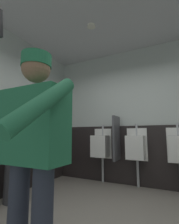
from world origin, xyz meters
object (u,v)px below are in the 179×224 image
object	(u,v)px
urinal_left	(101,146)
person	(32,144)
urinal_middle	(136,147)
trash_bin	(17,179)
urinal_right	(179,148)
hand_dryer	(15,131)

from	to	relation	value
urinal_left	person	distance (m)	2.57
urinal_middle	trash_bin	bearing A→B (deg)	-136.23
urinal_right	hand_dryer	bearing A→B (deg)	-150.92
urinal_right	trash_bin	bearing A→B (deg)	-147.13
urinal_left	urinal_right	size ratio (longest dim) A/B	1.00
urinal_middle	person	world-z (taller)	person
hand_dryer	person	bearing A→B (deg)	-35.65
urinal_right	hand_dryer	size ratio (longest dim) A/B	4.43
urinal_middle	urinal_right	bearing A→B (deg)	0.00
urinal_middle	person	xyz separation A→B (m)	(-0.21, -2.51, 0.18)
urinal_left	urinal_right	world-z (taller)	same
urinal_right	hand_dryer	xyz separation A→B (m)	(-2.51, -1.40, 0.30)
person	hand_dryer	world-z (taller)	person
person	urinal_left	bearing A→B (deg)	102.14
hand_dryer	urinal_right	bearing A→B (deg)	29.08
urinal_middle	urinal_right	distance (m)	0.75
trash_bin	hand_dryer	size ratio (longest dim) A/B	2.37
urinal_left	hand_dryer	xyz separation A→B (m)	(-1.01, -1.40, 0.30)
urinal_left	trash_bin	bearing A→B (deg)	-118.40
urinal_middle	urinal_right	xyz separation A→B (m)	(0.75, 0.00, 0.00)
urinal_right	trash_bin	size ratio (longest dim) A/B	1.87
urinal_left	urinal_middle	world-z (taller)	same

